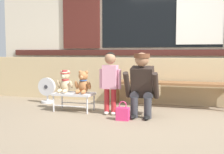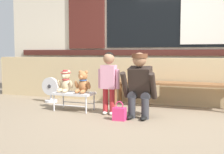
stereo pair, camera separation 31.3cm
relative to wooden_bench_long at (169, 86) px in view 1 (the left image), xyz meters
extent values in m
plane|color=#84725B|center=(-0.29, -1.06, -0.37)|extent=(60.00, 60.00, 0.00)
cube|color=tan|center=(-0.29, 0.37, 0.05)|extent=(7.13, 0.25, 0.85)
cube|color=beige|center=(-0.29, 0.89, 1.31)|extent=(7.28, 0.20, 3.38)
cube|color=#471E19|center=(-0.29, 0.77, 0.58)|extent=(6.70, 0.04, 0.12)
cube|color=black|center=(-0.29, 0.78, 1.38)|extent=(2.40, 0.03, 1.40)
cube|color=silver|center=(0.48, 0.76, 1.38)|extent=(0.87, 0.02, 1.29)
cube|color=#4C1E19|center=(-1.97, 0.77, 1.38)|extent=(0.84, 0.05, 1.43)
cube|color=brown|center=(0.00, -0.14, 0.05)|extent=(2.10, 0.11, 0.04)
cube|color=brown|center=(0.00, 0.00, 0.05)|extent=(2.10, 0.11, 0.04)
cube|color=brown|center=(0.00, 0.14, 0.05)|extent=(2.10, 0.11, 0.04)
cylinder|color=brown|center=(-0.97, -0.14, -0.17)|extent=(0.07, 0.07, 0.40)
cylinder|color=brown|center=(-0.97, 0.14, -0.17)|extent=(0.07, 0.07, 0.40)
cube|color=silver|center=(-1.44, -0.81, -0.09)|extent=(0.64, 0.36, 0.04)
cylinder|color=silver|center=(-1.73, -0.96, -0.24)|extent=(0.02, 0.02, 0.26)
cylinder|color=silver|center=(-1.73, -0.66, -0.24)|extent=(0.02, 0.02, 0.26)
cylinder|color=silver|center=(-1.15, -0.96, -0.24)|extent=(0.02, 0.02, 0.26)
cylinder|color=silver|center=(-1.15, -0.66, -0.24)|extent=(0.02, 0.02, 0.26)
cylinder|color=silver|center=(-1.44, -0.96, -0.27)|extent=(0.58, 0.02, 0.02)
cylinder|color=silver|center=(-1.44, -0.66, -0.27)|extent=(0.58, 0.02, 0.02)
ellipsoid|color=#CCB289|center=(-1.60, -0.79, 0.04)|extent=(0.17, 0.14, 0.22)
sphere|color=#CCB289|center=(-1.60, -0.80, 0.20)|extent=(0.15, 0.15, 0.15)
sphere|color=#FFEEBB|center=(-1.60, -0.85, 0.19)|extent=(0.06, 0.06, 0.06)
sphere|color=#CCB289|center=(-1.65, -0.79, 0.26)|extent=(0.06, 0.06, 0.06)
ellipsoid|color=#CCB289|center=(-1.71, -0.82, 0.06)|extent=(0.06, 0.11, 0.16)
ellipsoid|color=#CCB289|center=(-1.65, -0.90, -0.04)|extent=(0.06, 0.15, 0.06)
sphere|color=#CCB289|center=(-1.55, -0.79, 0.26)|extent=(0.06, 0.06, 0.06)
ellipsoid|color=#CCB289|center=(-1.49, -0.82, 0.06)|extent=(0.06, 0.11, 0.16)
ellipsoid|color=#CCB289|center=(-1.55, -0.90, -0.04)|extent=(0.06, 0.15, 0.06)
torus|color=red|center=(-1.60, -0.79, 0.13)|extent=(0.13, 0.13, 0.02)
cylinder|color=red|center=(-1.60, -0.79, 0.24)|extent=(0.17, 0.17, 0.01)
cylinder|color=red|center=(-1.60, -0.79, 0.27)|extent=(0.10, 0.10, 0.04)
ellipsoid|color=#A86B3D|center=(-1.28, -0.79, 0.04)|extent=(0.17, 0.14, 0.22)
sphere|color=#A86B3D|center=(-1.28, -0.80, 0.20)|extent=(0.15, 0.15, 0.15)
sphere|color=#E1955B|center=(-1.28, -0.85, 0.19)|extent=(0.06, 0.06, 0.06)
sphere|color=#A86B3D|center=(-1.33, -0.79, 0.26)|extent=(0.06, 0.06, 0.06)
ellipsoid|color=#A86B3D|center=(-1.39, -0.82, 0.06)|extent=(0.06, 0.11, 0.16)
ellipsoid|color=#A86B3D|center=(-1.33, -0.90, -0.04)|extent=(0.06, 0.15, 0.06)
sphere|color=#A86B3D|center=(-1.23, -0.79, 0.26)|extent=(0.06, 0.06, 0.06)
ellipsoid|color=#A86B3D|center=(-1.17, -0.82, 0.06)|extent=(0.06, 0.11, 0.16)
ellipsoid|color=#A86B3D|center=(-1.23, -0.90, -0.04)|extent=(0.06, 0.15, 0.06)
torus|color=#335699|center=(-1.28, -0.79, 0.13)|extent=(0.13, 0.13, 0.02)
cylinder|color=#B7282D|center=(-0.85, -0.88, -0.15)|extent=(0.08, 0.08, 0.36)
ellipsoid|color=silver|center=(-0.85, -0.90, -0.35)|extent=(0.07, 0.12, 0.05)
cylinder|color=#B7282D|center=(-0.74, -0.88, -0.15)|extent=(0.08, 0.08, 0.36)
ellipsoid|color=silver|center=(-0.74, -0.90, -0.35)|extent=(0.07, 0.12, 0.05)
cube|color=pink|center=(-0.80, -0.88, 0.21)|extent=(0.22, 0.15, 0.36)
cylinder|color=pink|center=(-0.94, -0.88, 0.18)|extent=(0.06, 0.06, 0.30)
cylinder|color=pink|center=(-0.65, -0.88, 0.18)|extent=(0.06, 0.06, 0.30)
sphere|color=#9E7051|center=(-0.80, -0.88, 0.49)|extent=(0.17, 0.17, 0.17)
sphere|color=black|center=(-0.80, -0.87, 0.51)|extent=(0.16, 0.16, 0.16)
cylinder|color=#333338|center=(-0.40, -0.99, -0.22)|extent=(0.11, 0.11, 0.30)
cylinder|color=#333338|center=(-0.40, -0.85, -0.05)|extent=(0.13, 0.32, 0.13)
ellipsoid|color=black|center=(-0.40, -1.07, -0.34)|extent=(0.09, 0.20, 0.06)
cylinder|color=#333338|center=(-0.20, -0.99, -0.22)|extent=(0.11, 0.11, 0.30)
cylinder|color=#333338|center=(-0.20, -0.85, -0.05)|extent=(0.13, 0.32, 0.13)
ellipsoid|color=black|center=(-0.20, -1.07, -0.34)|extent=(0.09, 0.20, 0.06)
cube|color=#2D231E|center=(-0.30, -0.88, 0.15)|extent=(0.32, 0.30, 0.47)
cylinder|color=#2D231E|center=(-0.51, -0.98, 0.11)|extent=(0.08, 0.28, 0.40)
cylinder|color=#2D231E|center=(-0.09, -0.98, 0.11)|extent=(0.08, 0.28, 0.40)
sphere|color=#9E7051|center=(-0.30, -0.95, 0.48)|extent=(0.20, 0.20, 0.20)
cylinder|color=brown|center=(-0.30, -0.95, 0.53)|extent=(0.23, 0.23, 0.06)
cube|color=brown|center=(-0.11, -0.79, 0.01)|extent=(0.10, 0.22, 0.16)
cube|color=#E53370|center=(-0.52, -1.19, -0.28)|extent=(0.18, 0.11, 0.18)
torus|color=#E53370|center=(-0.52, -1.19, -0.16)|extent=(0.11, 0.01, 0.11)
cylinder|color=silver|center=(-2.24, -0.25, -0.35)|extent=(0.24, 0.24, 0.04)
cylinder|color=silver|center=(-2.24, -0.25, -0.28)|extent=(0.04, 0.04, 0.10)
cylinder|color=silver|center=(-2.24, -0.27, -0.06)|extent=(0.34, 0.06, 0.34)
cylinder|color=#333338|center=(-2.24, -0.27, -0.06)|extent=(0.07, 0.08, 0.07)
camera|label=1|loc=(0.49, -5.03, 0.58)|focal=45.93mm
camera|label=2|loc=(0.79, -4.93, 0.58)|focal=45.93mm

